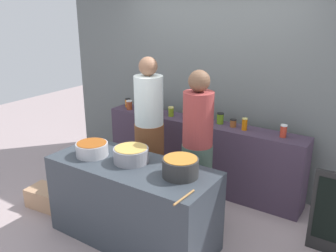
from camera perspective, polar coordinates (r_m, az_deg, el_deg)
ground at (r=4.10m, az=-2.79°, el=-15.38°), size 12.00×12.00×0.00m
storefront_wall at (r=4.71m, az=7.46°, el=8.81°), size 4.80×0.12×3.00m
display_shelf at (r=4.71m, az=5.03°, el=-4.46°), size 2.70×0.36×0.90m
prep_table at (r=3.68m, az=-5.70°, el=-12.08°), size 1.70×0.70×0.84m
preserve_jar_0 at (r=5.19m, az=-6.45°, el=3.73°), size 0.08×0.08×0.13m
preserve_jar_1 at (r=5.07m, az=-6.21°, el=3.38°), size 0.09×0.09×0.13m
preserve_jar_2 at (r=4.99m, az=-4.39°, el=3.04°), size 0.07×0.07×0.11m
preserve_jar_3 at (r=4.90m, az=-2.85°, el=2.83°), size 0.07×0.07×0.11m
preserve_jar_4 at (r=4.78m, az=-1.44°, el=2.41°), size 0.08×0.08×0.11m
preserve_jar_5 at (r=4.73m, az=0.49°, el=2.34°), size 0.07×0.07×0.13m
preserve_jar_6 at (r=4.64m, az=2.82°, el=1.83°), size 0.08×0.08×0.10m
preserve_jar_7 at (r=4.54m, az=3.57°, el=1.72°), size 0.08×0.08×0.15m
preserve_jar_8 at (r=4.57m, az=5.46°, el=1.57°), size 0.09×0.09×0.11m
preserve_jar_9 at (r=4.47m, az=8.36°, el=1.24°), size 0.09×0.09×0.14m
preserve_jar_10 at (r=4.38m, az=10.40°, el=0.47°), size 0.08×0.08×0.10m
preserve_jar_11 at (r=4.29m, az=12.16°, el=0.30°), size 0.07×0.07×0.14m
preserve_jar_12 at (r=4.17m, az=17.99°, el=-0.75°), size 0.08×0.08×0.15m
cooking_pot_left at (r=3.72m, az=-12.06°, el=-3.63°), size 0.33×0.33×0.14m
cooking_pot_center at (r=3.51m, az=-5.93°, el=-4.60°), size 0.35×0.35×0.15m
cooking_pot_right at (r=3.21m, az=2.00°, el=-6.61°), size 0.33×0.33×0.17m
wooden_spoon at (r=2.89m, az=2.59°, el=-11.35°), size 0.03×0.28×0.02m
cook_with_tongs at (r=4.33m, az=-3.01°, el=-1.59°), size 0.36×0.36×1.75m
cook_in_cap at (r=3.77m, az=4.67°, el=-5.00°), size 0.33×0.33×1.71m
bread_crate at (r=4.59m, az=-18.72°, el=-10.75°), size 0.49×0.35×0.23m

